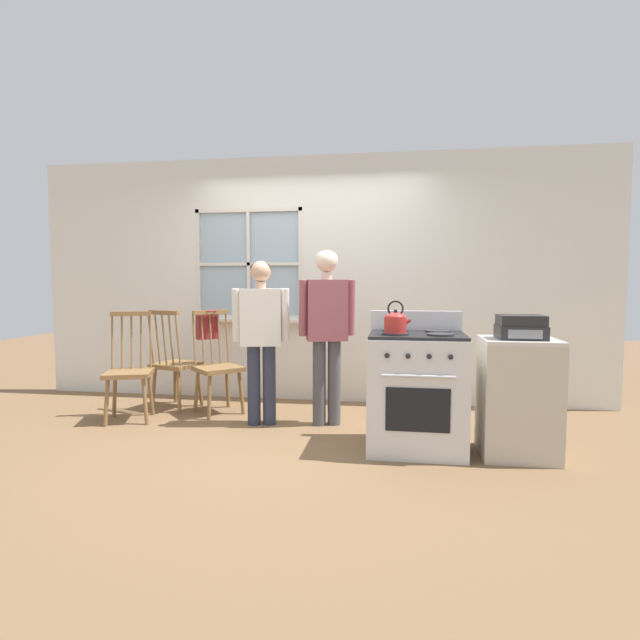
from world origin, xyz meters
TOP-DOWN VIEW (x-y plane):
  - ground_plane at (0.00, 0.00)m, footprint 16.00×16.00m
  - wall_back at (0.05, 1.40)m, footprint 6.40×0.16m
  - chair_by_window at (-0.87, 0.69)m, footprint 0.58×0.58m
  - chair_near_wall at (-1.62, 0.31)m, footprint 0.53×0.51m
  - chair_center_cluster at (-1.38, 0.80)m, footprint 0.52×0.51m
  - person_elderly_left at (-0.32, 0.35)m, footprint 0.53×0.28m
  - person_teen_center at (0.28, 0.44)m, footprint 0.53×0.30m
  - stove at (1.07, -0.12)m, footprint 0.75×0.68m
  - kettle at (0.90, -0.25)m, footprint 0.21×0.17m
  - potted_plant at (-0.56, 1.31)m, footprint 0.14×0.14m
  - handbag at (-1.04, 0.85)m, footprint 0.25×0.25m
  - side_counter at (1.83, -0.15)m, footprint 0.55×0.50m
  - stereo at (1.83, -0.18)m, footprint 0.34×0.29m

SIDE VIEW (x-z plane):
  - ground_plane at x=0.00m, z-range 0.00..0.00m
  - side_counter at x=1.83m, z-range 0.00..0.90m
  - chair_by_window at x=-0.87m, z-range -0.06..0.98m
  - chair_near_wall at x=-1.62m, z-range -0.06..0.98m
  - chair_center_cluster at x=-1.38m, z-range -0.06..0.98m
  - stove at x=1.07m, z-range -0.07..1.01m
  - handbag at x=-1.04m, z-range 0.71..1.02m
  - person_elderly_left at x=-0.32m, z-range 0.15..1.67m
  - person_teen_center at x=0.28m, z-range 0.17..1.78m
  - stereo at x=1.83m, z-range 0.90..1.08m
  - potted_plant at x=-0.56m, z-range 0.84..1.16m
  - kettle at x=0.90m, z-range 0.90..1.15m
  - wall_back at x=0.05m, z-range -0.01..2.69m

